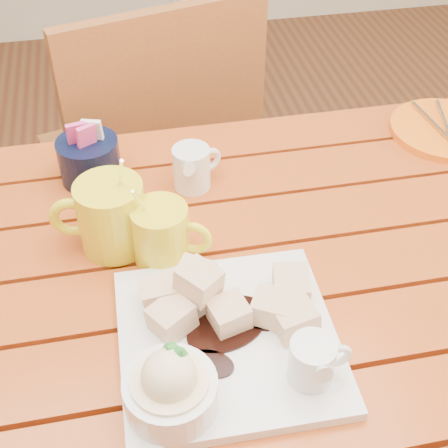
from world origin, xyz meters
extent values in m
cube|color=#AB3216|center=(0.00, -0.23, 0.73)|extent=(1.20, 0.11, 0.03)
cube|color=#AB3216|center=(0.00, -0.11, 0.73)|extent=(1.20, 0.11, 0.03)
cube|color=#AB3216|center=(0.00, 0.00, 0.73)|extent=(1.20, 0.11, 0.03)
cube|color=#AB3216|center=(0.00, 0.11, 0.73)|extent=(1.20, 0.11, 0.03)
cube|color=#AB3216|center=(0.00, 0.23, 0.73)|extent=(1.20, 0.11, 0.03)
cube|color=#AB3216|center=(0.00, 0.34, 0.73)|extent=(1.20, 0.11, 0.03)
cube|color=#AB3216|center=(0.00, 0.36, 0.68)|extent=(1.12, 0.04, 0.08)
cylinder|color=#AB3216|center=(0.55, 0.35, 0.36)|extent=(0.06, 0.06, 0.72)
cube|color=white|center=(0.04, -0.11, 0.76)|extent=(0.27, 0.27, 0.02)
cube|color=#C4773B|center=(0.01, -0.02, 0.78)|extent=(0.07, 0.07, 0.04)
cube|color=#C4773B|center=(-0.03, -0.08, 0.78)|extent=(0.07, 0.07, 0.04)
cube|color=#C4773B|center=(0.13, -0.06, 0.78)|extent=(0.06, 0.06, 0.04)
cube|color=#C4773B|center=(-0.04, -0.04, 0.78)|extent=(0.05, 0.05, 0.04)
cube|color=#C4773B|center=(0.01, -0.05, 0.82)|extent=(0.07, 0.07, 0.04)
cube|color=#C4773B|center=(0.04, -0.09, 0.78)|extent=(0.06, 0.06, 0.04)
cube|color=#C4773B|center=(0.10, -0.09, 0.78)|extent=(0.07, 0.07, 0.04)
cube|color=#C4773B|center=(0.12, -0.11, 0.78)|extent=(0.06, 0.06, 0.04)
cylinder|color=white|center=(-0.05, -0.19, 0.79)|extent=(0.11, 0.11, 0.04)
cylinder|color=#FDE9BA|center=(-0.05, -0.19, 0.80)|extent=(0.09, 0.09, 0.03)
sphere|color=#FDE9BA|center=(-0.05, -0.19, 0.82)|extent=(0.06, 0.06, 0.06)
cone|color=#2B8531|center=(-0.03, -0.18, 0.84)|extent=(0.03, 0.04, 0.03)
cone|color=#2B8531|center=(-0.04, -0.17, 0.84)|extent=(0.03, 0.03, 0.02)
cylinder|color=white|center=(0.12, -0.18, 0.79)|extent=(0.05, 0.05, 0.06)
cylinder|color=black|center=(0.12, -0.18, 0.82)|extent=(0.04, 0.04, 0.01)
cone|color=white|center=(0.12, -0.21, 0.82)|extent=(0.02, 0.02, 0.03)
torus|color=white|center=(0.15, -0.18, 0.80)|extent=(0.04, 0.01, 0.04)
cylinder|color=yellow|center=(-0.09, 0.11, 0.80)|extent=(0.10, 0.10, 0.11)
cylinder|color=black|center=(-0.09, 0.11, 0.85)|extent=(0.08, 0.08, 0.01)
torus|color=yellow|center=(-0.14, 0.11, 0.80)|extent=(0.07, 0.02, 0.07)
cylinder|color=silver|center=(-0.07, 0.12, 0.84)|extent=(0.02, 0.06, 0.14)
cylinder|color=yellow|center=(-0.03, 0.06, 0.79)|extent=(0.08, 0.08, 0.09)
cylinder|color=black|center=(-0.03, 0.06, 0.83)|extent=(0.07, 0.07, 0.01)
torus|color=yellow|center=(0.02, 0.05, 0.79)|extent=(0.06, 0.03, 0.06)
cylinder|color=silver|center=(-0.04, 0.07, 0.83)|extent=(0.04, 0.04, 0.12)
cylinder|color=white|center=(0.04, 0.22, 0.79)|extent=(0.06, 0.06, 0.07)
cylinder|color=white|center=(0.04, 0.22, 0.82)|extent=(0.05, 0.05, 0.01)
cone|color=white|center=(0.04, 0.19, 0.81)|extent=(0.03, 0.03, 0.03)
torus|color=white|center=(0.08, 0.22, 0.79)|extent=(0.04, 0.03, 0.04)
cylinder|color=black|center=(-0.12, 0.27, 0.79)|extent=(0.10, 0.10, 0.07)
cube|color=#EE408B|center=(-0.13, 0.27, 0.84)|extent=(0.03, 0.02, 0.05)
cube|color=white|center=(-0.10, 0.28, 0.84)|extent=(0.03, 0.02, 0.05)
cube|color=#EE408B|center=(-0.11, 0.26, 0.84)|extent=(0.03, 0.03, 0.05)
cylinder|color=orange|center=(0.52, 0.28, 0.76)|extent=(0.20, 0.20, 0.01)
cylinder|color=silver|center=(0.50, 0.29, 0.77)|extent=(0.02, 0.15, 0.01)
cylinder|color=silver|center=(0.52, 0.29, 0.77)|extent=(0.04, 0.14, 0.01)
cube|color=brown|center=(-0.01, 0.72, 0.45)|extent=(0.53, 0.53, 0.03)
cylinder|color=brown|center=(0.12, 0.95, 0.22)|extent=(0.04, 0.04, 0.43)
cylinder|color=brown|center=(-0.24, 0.85, 0.22)|extent=(0.04, 0.04, 0.43)
cylinder|color=brown|center=(0.22, 0.59, 0.22)|extent=(0.04, 0.04, 0.43)
cylinder|color=brown|center=(-0.14, 0.49, 0.22)|extent=(0.04, 0.04, 0.43)
cube|color=brown|center=(0.04, 0.53, 0.69)|extent=(0.43, 0.15, 0.45)
camera|label=1|loc=(-0.07, -0.58, 1.38)|focal=50.00mm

